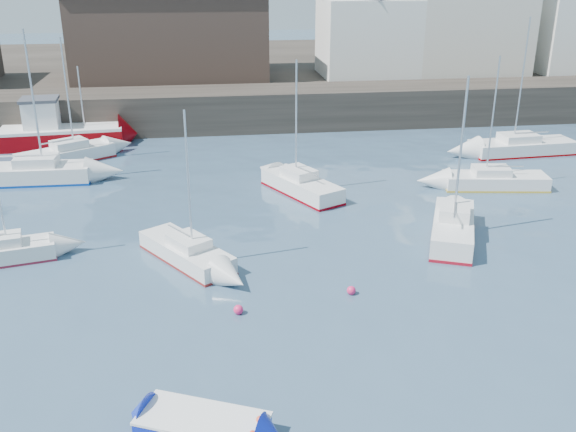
{
  "coord_description": "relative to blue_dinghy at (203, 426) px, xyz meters",
  "views": [
    {
      "loc": [
        -3.65,
        -14.9,
        12.37
      ],
      "look_at": [
        0.0,
        12.0,
        1.5
      ],
      "focal_mm": 40.0,
      "sensor_mm": 36.0,
      "label": 1
    }
  ],
  "objects": [
    {
      "name": "sailboat_d",
      "position": [
        17.09,
        18.95,
        0.08
      ],
      "size": [
        6.13,
        2.73,
        7.54
      ],
      "color": "white",
      "rests_on": "ground"
    },
    {
      "name": "sailboat_h",
      "position": [
        -8.56,
        27.62,
        0.14
      ],
      "size": [
        6.24,
        5.04,
        7.95
      ],
      "color": "white",
      "rests_on": "ground"
    },
    {
      "name": "water",
      "position": [
        4.06,
        0.42,
        -0.38
      ],
      "size": [
        220.0,
        220.0,
        0.0
      ],
      "primitive_type": "plane",
      "color": "#2D4760",
      "rests_on": "ground"
    },
    {
      "name": "quay_wall",
      "position": [
        4.06,
        35.42,
        1.12
      ],
      "size": [
        90.0,
        5.0,
        3.0
      ],
      "primitive_type": "cube",
      "color": "#28231E",
      "rests_on": "ground"
    },
    {
      "name": "sailboat_f",
      "position": [
        5.77,
        19.43,
        0.14
      ],
      "size": [
        4.23,
        5.92,
        7.43
      ],
      "color": "white",
      "rests_on": "ground"
    },
    {
      "name": "bldg_east_d",
      "position": [
        15.06,
        41.92,
        6.98
      ],
      "size": [
        11.14,
        11.14,
        8.95
      ],
      "color": "white",
      "rests_on": "land_strip"
    },
    {
      "name": "sailboat_b",
      "position": [
        -0.57,
        11.47,
        0.06
      ],
      "size": [
        4.36,
        5.36,
        6.83
      ],
      "color": "white",
      "rests_on": "ground"
    },
    {
      "name": "blue_dinghy",
      "position": [
        0.0,
        0.0,
        0.0
      ],
      "size": [
        3.91,
        2.86,
        0.69
      ],
      "color": "#820107",
      "rests_on": "ground"
    },
    {
      "name": "fishing_boat",
      "position": [
        -9.84,
        31.9,
        0.69
      ],
      "size": [
        8.57,
        3.76,
        5.54
      ],
      "color": "#820107",
      "rests_on": "ground"
    },
    {
      "name": "land_strip",
      "position": [
        4.06,
        53.42,
        1.02
      ],
      "size": [
        90.0,
        32.0,
        2.8
      ],
      "primitive_type": "cube",
      "color": "#28231E",
      "rests_on": "ground"
    },
    {
      "name": "warehouse",
      "position": [
        -1.94,
        43.42,
        6.24
      ],
      "size": [
        16.4,
        10.4,
        7.6
      ],
      "color": "#3D2D26",
      "rests_on": "land_strip"
    },
    {
      "name": "buoy_near",
      "position": [
        1.39,
        6.59,
        -0.38
      ],
      "size": [
        0.37,
        0.37,
        0.37
      ],
      "primitive_type": "sphere",
      "color": "#F02564",
      "rests_on": "ground"
    },
    {
      "name": "buoy_mid",
      "position": [
        5.93,
        7.51,
        -0.38
      ],
      "size": [
        0.36,
        0.36,
        0.36
      ],
      "primitive_type": "sphere",
      "color": "#F02564",
      "rests_on": "ground"
    },
    {
      "name": "sailboat_c",
      "position": [
        11.94,
        12.23,
        0.2
      ],
      "size": [
        3.94,
        6.06,
        7.62
      ],
      "color": "white",
      "rests_on": "ground"
    },
    {
      "name": "sailboat_e",
      "position": [
        -9.77,
        23.62,
        0.2
      ],
      "size": [
        6.93,
        2.33,
        8.86
      ],
      "color": "white",
      "rests_on": "ground"
    },
    {
      "name": "sailboat_g",
      "position": [
        21.95,
        25.38,
        0.13
      ],
      "size": [
        7.26,
        2.73,
        9.03
      ],
      "color": "white",
      "rests_on": "ground"
    },
    {
      "name": "buoy_far",
      "position": [
        -0.31,
        13.99,
        -0.38
      ],
      "size": [
        0.35,
        0.35,
        0.35
      ],
      "primitive_type": "sphere",
      "color": "#F02564",
      "rests_on": "ground"
    },
    {
      "name": "bldg_east_a",
      "position": [
        24.06,
        42.42,
        8.43
      ],
      "size": [
        13.36,
        13.36,
        11.8
      ],
      "color": "beige",
      "rests_on": "land_strip"
    }
  ]
}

